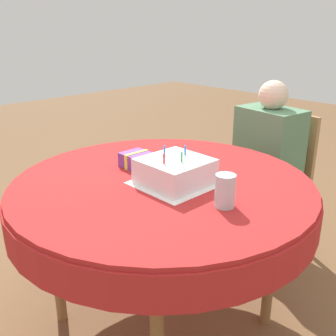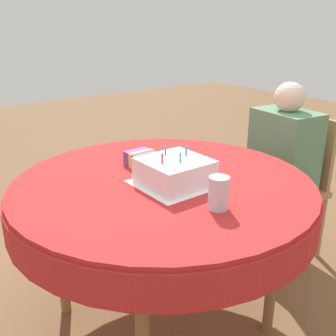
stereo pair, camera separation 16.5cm
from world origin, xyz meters
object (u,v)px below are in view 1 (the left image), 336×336
at_px(person, 266,152).
at_px(drinking_glass, 225,191).
at_px(chair, 273,176).
at_px(birthday_cake, 175,171).
at_px(gift_box, 137,160).

distance_m(person, drinking_glass, 1.04).
xyz_separation_m(chair, birthday_cake, (0.13, -1.01, 0.33)).
relative_size(chair, person, 0.80).
bearing_deg(drinking_glass, gift_box, 176.17).
bearing_deg(chair, drinking_glass, -60.87).
height_order(birthday_cake, gift_box, birthday_cake).
distance_m(chair, person, 0.20).
height_order(person, birthday_cake, person).
height_order(chair, gift_box, chair).
relative_size(person, gift_box, 8.28).
xyz_separation_m(drinking_glass, gift_box, (-0.56, 0.04, -0.03)).
xyz_separation_m(chair, drinking_glass, (0.41, -1.03, 0.34)).
relative_size(chair, birthday_cake, 3.35).
distance_m(chair, drinking_glass, 1.16).
bearing_deg(gift_box, drinking_glass, -3.83).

